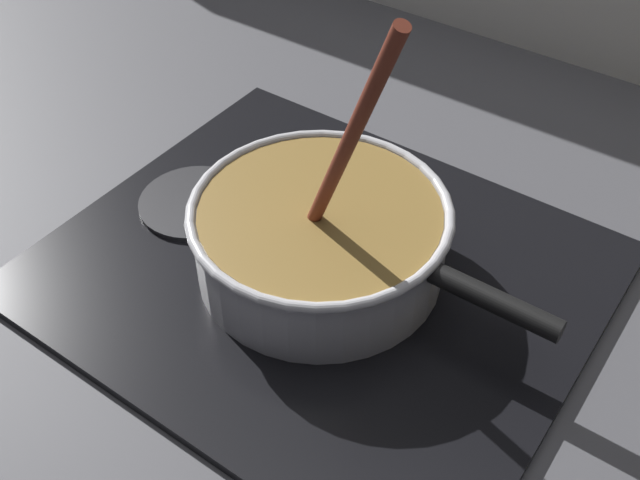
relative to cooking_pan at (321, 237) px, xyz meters
The scene contains 5 objects.
ground 0.21m from the cooking_pan, 88.71° to the right, with size 2.40×1.60×0.04m, color #4C4C51.
hob_plate 0.05m from the cooking_pan, behind, with size 0.56×0.48×0.01m, color black.
burner_ring 0.04m from the cooking_pan, behind, with size 0.17×0.17×0.01m, color #592D0C.
spare_burner 0.19m from the cooking_pan, behind, with size 0.13×0.13×0.01m, color #262628.
cooking_pan is the anchor object (origin of this frame).
Camera 1 is at (0.32, -0.26, 0.59)m, focal length 42.45 mm.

